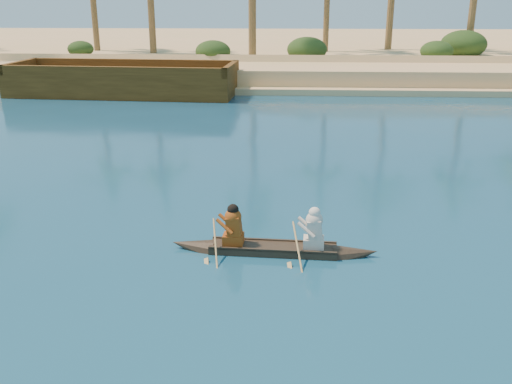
# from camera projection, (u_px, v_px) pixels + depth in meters

# --- Properties ---
(ground) EXTENTS (160.00, 160.00, 0.00)m
(ground) POSITION_uv_depth(u_px,v_px,m) (394.00, 261.00, 12.42)
(ground) COLOR navy
(ground) RESTS_ON ground
(sandy_embankment) EXTENTS (150.00, 51.00, 1.50)m
(sandy_embankment) POSITION_uv_depth(u_px,v_px,m) (311.00, 50.00, 56.57)
(sandy_embankment) COLOR #DCAA7C
(sandy_embankment) RESTS_ON ground
(shrub_cluster) EXTENTS (100.00, 6.00, 2.40)m
(shrub_cluster) POSITION_uv_depth(u_px,v_px,m) (320.00, 59.00, 41.81)
(shrub_cluster) COLOR #1A3814
(shrub_cluster) RESTS_ON ground
(canoe) EXTENTS (4.67, 0.88, 1.28)m
(canoe) POSITION_uv_depth(u_px,v_px,m) (273.00, 242.00, 12.75)
(canoe) COLOR #35291D
(canoe) RESTS_ON ground
(barge_mid) EXTENTS (13.35, 5.17, 2.18)m
(barge_mid) POSITION_uv_depth(u_px,v_px,m) (124.00, 82.00, 33.57)
(barge_mid) COLOR brown
(barge_mid) RESTS_ON ground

